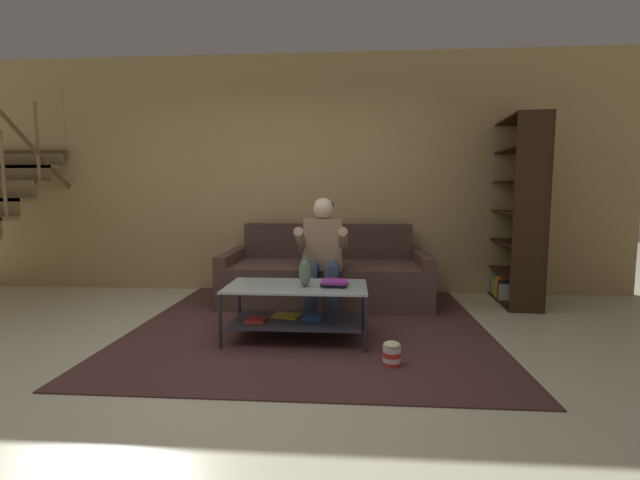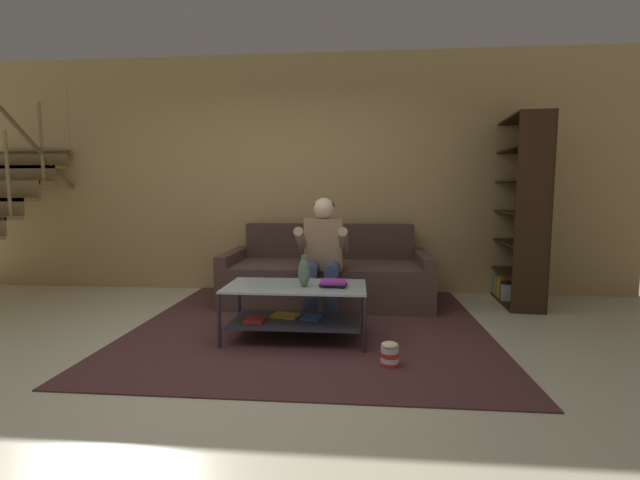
% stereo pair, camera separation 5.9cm
% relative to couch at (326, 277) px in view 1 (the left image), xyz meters
% --- Properties ---
extents(ground, '(16.80, 16.80, 0.00)m').
position_rel_couch_xyz_m(ground, '(-0.53, -1.85, -0.29)').
color(ground, beige).
extents(back_partition, '(8.40, 0.12, 2.90)m').
position_rel_couch_xyz_m(back_partition, '(-0.53, 0.61, 1.16)').
color(back_partition, tan).
rests_on(back_partition, ground).
extents(couch, '(2.25, 0.98, 0.86)m').
position_rel_couch_xyz_m(couch, '(0.00, 0.00, 0.00)').
color(couch, '#4F3931').
rests_on(couch, ground).
extents(person_seated_center, '(0.50, 0.58, 1.18)m').
position_rel_couch_xyz_m(person_seated_center, '(0.00, -0.58, 0.36)').
color(person_seated_center, '#384762').
rests_on(person_seated_center, ground).
extents(coffee_table, '(1.16, 0.60, 0.46)m').
position_rel_couch_xyz_m(coffee_table, '(-0.18, -1.28, 0.02)').
color(coffee_table, '#ACBCB8').
rests_on(coffee_table, ground).
extents(area_rug, '(3.14, 3.23, 0.01)m').
position_rel_couch_xyz_m(area_rug, '(-0.08, -0.76, -0.28)').
color(area_rug, '#4E2D2C').
rests_on(area_rug, ground).
extents(vase, '(0.10, 0.10, 0.26)m').
position_rel_couch_xyz_m(vase, '(-0.09, -1.32, 0.30)').
color(vase, '#536B55').
rests_on(vase, coffee_table).
extents(book_stack, '(0.23, 0.18, 0.05)m').
position_rel_couch_xyz_m(book_stack, '(0.14, -1.30, 0.20)').
color(book_stack, '#1E252D').
rests_on(book_stack, coffee_table).
extents(bookshelf, '(0.41, 0.95, 2.03)m').
position_rel_couch_xyz_m(bookshelf, '(2.16, 0.17, 0.58)').
color(bookshelf, black).
rests_on(bookshelf, ground).
extents(popcorn_tub, '(0.13, 0.13, 0.18)m').
position_rel_couch_xyz_m(popcorn_tub, '(0.57, -1.79, -0.20)').
color(popcorn_tub, red).
rests_on(popcorn_tub, ground).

